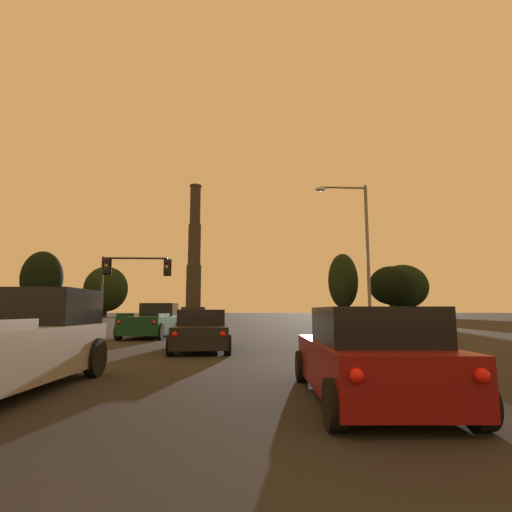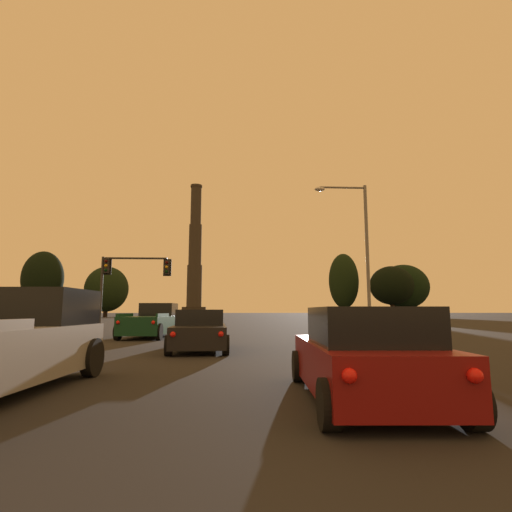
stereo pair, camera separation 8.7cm
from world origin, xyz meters
The scene contains 11 objects.
sedan_center_lane_second centered at (-0.16, 15.17, 0.67)m, with size 2.20×4.78×1.43m.
hatchback_right_lane_third centered at (3.12, 6.73, 0.66)m, with size 2.08×4.17×1.44m.
pickup_truck_left_lane_front centered at (-3.37, 22.48, 0.80)m, with size 2.42×5.58×1.82m.
traffic_light_overhead_left centered at (-6.79, 29.46, 4.02)m, with size 5.07×0.50×5.26m.
street_lamp centered at (8.58, 23.96, 5.54)m, with size 3.25×0.36×9.08m.
smokestack centered at (-13.28, 139.86, 18.14)m, with size 8.26×8.26×46.19m.
treeline_center_right centered at (-41.29, 90.11, 8.43)m, with size 8.73×7.86×14.47m.
treeline_right_mid centered at (40.92, 93.28, 7.07)m, with size 11.85×10.67×12.34m.
treeline_far_left centered at (-28.16, 92.59, 6.30)m, with size 9.65×8.69×11.41m.
treeline_center_left centered at (28.13, 98.96, 8.83)m, with size 7.42×6.68×15.71m.
treeline_far_right centered at (36.78, 90.04, 7.16)m, with size 9.96×8.96×11.61m.
Camera 1 is at (1.03, 0.46, 1.38)m, focal length 28.00 mm.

